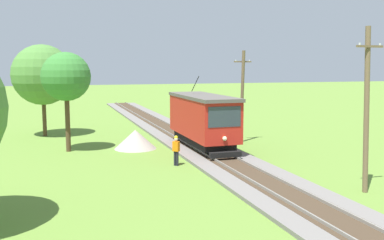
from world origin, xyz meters
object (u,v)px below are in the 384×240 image
at_px(utility_pole_near_tram, 367,108).
at_px(tree_left_near, 66,77).
at_px(track_worker, 176,149).
at_px(utility_pole_mid, 242,96).
at_px(tree_right_near, 43,75).
at_px(gravel_pile, 135,139).
at_px(red_tram, 203,119).

xyz_separation_m(utility_pole_near_tram, tree_left_near, (-12.72, 13.98, 1.17)).
height_order(utility_pole_near_tram, track_worker, utility_pole_near_tram).
bearing_deg(utility_pole_mid, utility_pole_near_tram, -90.00).
relative_size(tree_left_near, tree_right_near, 0.89).
bearing_deg(track_worker, tree_left_near, -88.88).
distance_m(utility_pole_mid, gravel_pile, 8.68).
height_order(gravel_pile, tree_right_near, tree_right_near).
relative_size(utility_pole_near_tram, utility_pole_mid, 1.09).
height_order(red_tram, gravel_pile, red_tram).
height_order(utility_pole_near_tram, utility_pole_mid, utility_pole_near_tram).
height_order(track_worker, tree_right_near, tree_right_near).
distance_m(utility_pole_near_tram, tree_left_near, 18.93).
height_order(utility_pole_near_tram, tree_right_near, utility_pole_near_tram).
height_order(utility_pole_mid, tree_left_near, utility_pole_mid).
relative_size(red_tram, tree_left_near, 1.27).
bearing_deg(track_worker, utility_pole_near_tram, 90.36).
distance_m(red_tram, tree_right_near, 14.58).
height_order(red_tram, tree_right_near, tree_right_near).
xyz_separation_m(tree_left_near, tree_right_near, (-1.64, 7.35, 0.02)).
xyz_separation_m(utility_pole_near_tram, gravel_pile, (-8.18, 13.55, -3.22)).
relative_size(utility_pole_mid, tree_right_near, 0.92).
relative_size(red_tram, track_worker, 4.79).
height_order(utility_pole_mid, track_worker, utility_pole_mid).
height_order(utility_pole_mid, gravel_pile, utility_pole_mid).
bearing_deg(red_tram, tree_right_near, 137.43).
distance_m(gravel_pile, tree_left_near, 6.32).
xyz_separation_m(red_tram, utility_pole_mid, (3.83, 1.92, 1.38)).
xyz_separation_m(utility_pole_mid, gravel_pile, (-8.18, -0.02, -2.90)).
bearing_deg(gravel_pile, utility_pole_near_tram, -58.88).
relative_size(red_tram, tree_right_near, 1.13).
distance_m(utility_pole_near_tram, tree_right_near, 25.74).
bearing_deg(tree_right_near, utility_pole_mid, -28.38).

